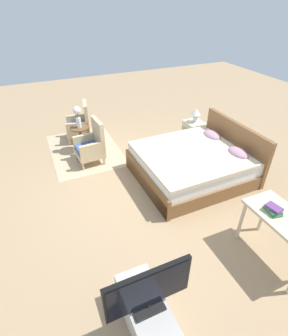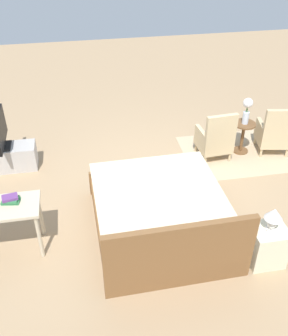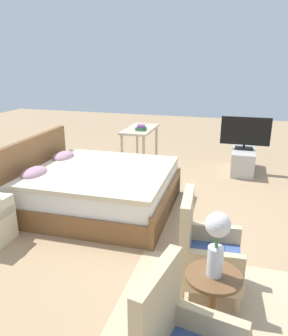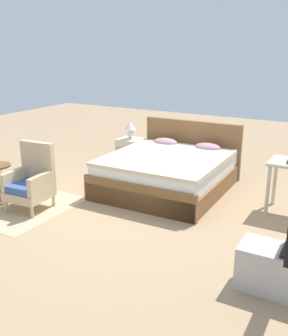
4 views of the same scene
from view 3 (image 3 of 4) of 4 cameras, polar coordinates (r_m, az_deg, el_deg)
ground_plane at (r=4.40m, az=3.12°, el=-8.65°), size 16.00×16.00×0.00m
bed at (r=4.62m, az=-8.63°, el=-3.42°), size 1.82×2.07×0.96m
armchair_by_window_right at (r=3.02m, az=10.56°, el=-14.46°), size 0.58×0.58×0.92m
side_table at (r=2.58m, az=11.74°, el=-21.62°), size 0.40×0.40×0.58m
flower_vase at (r=2.29m, az=12.58°, el=-11.79°), size 0.17×0.17×0.48m
tv_stand at (r=6.37m, az=16.80°, el=1.35°), size 0.96×0.40×0.43m
tv_flatscreen at (r=6.24m, az=17.24°, el=5.93°), size 0.20×0.88×0.59m
vanity_desk at (r=6.37m, az=-0.69°, el=6.00°), size 1.04×0.52×0.73m
book_stack at (r=6.16m, az=-0.55°, el=7.02°), size 0.24×0.18×0.09m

